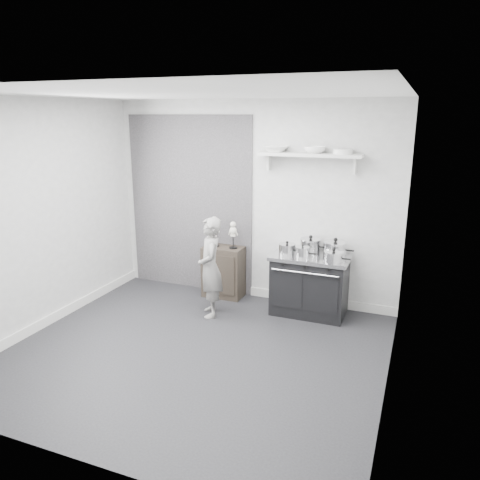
# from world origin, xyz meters

# --- Properties ---
(ground) EXTENTS (4.00, 4.00, 0.00)m
(ground) POSITION_xyz_m (0.00, 0.00, 0.00)
(ground) COLOR black
(ground) RESTS_ON ground
(room_shell) EXTENTS (4.02, 3.62, 2.71)m
(room_shell) POSITION_xyz_m (-0.09, 0.15, 1.64)
(room_shell) COLOR #A8A8A6
(room_shell) RESTS_ON ground
(wall_shelf) EXTENTS (1.30, 0.26, 0.24)m
(wall_shelf) POSITION_xyz_m (0.80, 1.68, 2.01)
(wall_shelf) COLOR silver
(wall_shelf) RESTS_ON room_shell
(stove) EXTENTS (0.98, 0.61, 0.78)m
(stove) POSITION_xyz_m (0.91, 1.48, 0.39)
(stove) COLOR black
(stove) RESTS_ON ground
(side_cabinet) EXTENTS (0.56, 0.32, 0.72)m
(side_cabinet) POSITION_xyz_m (-0.36, 1.61, 0.36)
(side_cabinet) COLOR black
(side_cabinet) RESTS_ON ground
(child) EXTENTS (0.49, 0.56, 1.28)m
(child) POSITION_xyz_m (-0.25, 0.96, 0.64)
(child) COLOR slate
(child) RESTS_ON ground
(pot_front_left) EXTENTS (0.30, 0.21, 0.18)m
(pot_front_left) POSITION_xyz_m (0.62, 1.41, 0.85)
(pot_front_left) COLOR silver
(pot_front_left) RESTS_ON stove
(pot_back_left) EXTENTS (0.36, 0.28, 0.22)m
(pot_back_left) POSITION_xyz_m (0.87, 1.62, 0.87)
(pot_back_left) COLOR silver
(pot_back_left) RESTS_ON stove
(pot_back_right) EXTENTS (0.38, 0.30, 0.23)m
(pot_back_right) POSITION_xyz_m (1.19, 1.60, 0.87)
(pot_back_right) COLOR silver
(pot_back_right) RESTS_ON stove
(pot_front_right) EXTENTS (0.32, 0.24, 0.18)m
(pot_front_right) POSITION_xyz_m (1.23, 1.29, 0.85)
(pot_front_right) COLOR silver
(pot_front_right) RESTS_ON stove
(pot_front_center) EXTENTS (0.27, 0.18, 0.17)m
(pot_front_center) POSITION_xyz_m (0.84, 1.35, 0.85)
(pot_front_center) COLOR silver
(pot_front_center) RESTS_ON stove
(skeleton_full) EXTENTS (0.14, 0.09, 0.49)m
(skeleton_full) POSITION_xyz_m (-0.49, 1.61, 0.97)
(skeleton_full) COLOR beige
(skeleton_full) RESTS_ON side_cabinet
(skeleton_torso) EXTENTS (0.12, 0.08, 0.43)m
(skeleton_torso) POSITION_xyz_m (-0.21, 1.61, 0.94)
(skeleton_torso) COLOR beige
(skeleton_torso) RESTS_ON side_cabinet
(bowl_large) EXTENTS (0.31, 0.31, 0.08)m
(bowl_large) POSITION_xyz_m (0.36, 1.67, 2.08)
(bowl_large) COLOR white
(bowl_large) RESTS_ON wall_shelf
(bowl_small) EXTENTS (0.26, 0.26, 0.08)m
(bowl_small) POSITION_xyz_m (0.86, 1.67, 2.08)
(bowl_small) COLOR white
(bowl_small) RESTS_ON wall_shelf
(plate_stack) EXTENTS (0.24, 0.24, 0.06)m
(plate_stack) POSITION_xyz_m (1.21, 1.67, 2.07)
(plate_stack) COLOR white
(plate_stack) RESTS_ON wall_shelf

